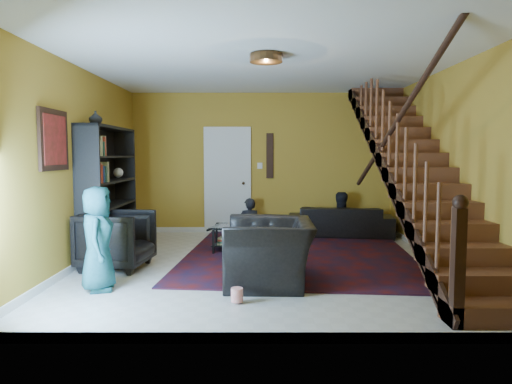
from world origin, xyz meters
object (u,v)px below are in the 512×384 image
(sofa, at_px, (340,221))
(armchair_left, at_px, (117,240))
(coffee_table, at_px, (246,237))
(armchair_right, at_px, (269,252))
(bookshelf, at_px, (109,194))

(sofa, bearing_deg, armchair_left, 42.98)
(coffee_table, bearing_deg, armchair_right, -79.91)
(bookshelf, xyz_separation_m, armchair_right, (2.45, -1.54, -0.58))
(armchair_left, distance_m, armchair_right, 2.21)
(bookshelf, height_order, coffee_table, bookshelf)
(armchair_right, xyz_separation_m, coffee_table, (-0.33, 1.87, -0.16))
(coffee_table, bearing_deg, sofa, 37.50)
(bookshelf, distance_m, armchair_left, 1.05)
(bookshelf, bearing_deg, sofa, 23.53)
(bookshelf, bearing_deg, coffee_table, 8.75)
(sofa, relative_size, armchair_left, 2.24)
(armchair_right, height_order, coffee_table, armchair_right)
(sofa, distance_m, coffee_table, 2.26)
(bookshelf, height_order, armchair_right, bookshelf)
(sofa, bearing_deg, armchair_right, 73.44)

